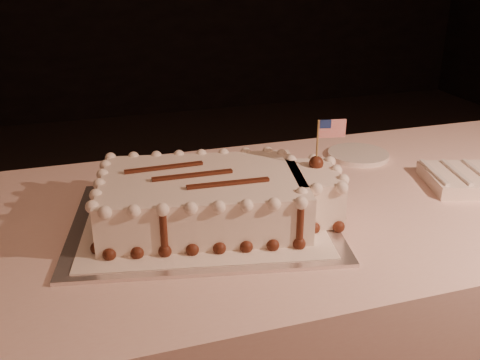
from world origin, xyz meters
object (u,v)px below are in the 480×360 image
object	(u,v)px
napkin_stack	(477,179)
side_plate	(358,155)
banquet_table	(291,334)
cake_board	(204,221)
sheet_cake	(217,197)

from	to	relation	value
napkin_stack	side_plate	bearing A→B (deg)	124.72
banquet_table	napkin_stack	world-z (taller)	napkin_stack
cake_board	sheet_cake	world-z (taller)	sheet_cake
cake_board	napkin_stack	xyz separation A→B (m)	(0.68, -0.01, 0.01)
banquet_table	cake_board	distance (m)	0.44
side_plate	napkin_stack	bearing A→B (deg)	-55.28
banquet_table	napkin_stack	xyz separation A→B (m)	(0.45, -0.04, 0.39)
sheet_cake	napkin_stack	xyz separation A→B (m)	(0.65, -0.00, -0.04)
banquet_table	sheet_cake	xyz separation A→B (m)	(-0.20, -0.04, 0.43)
banquet_table	cake_board	size ratio (longest dim) A/B	4.42
napkin_stack	sheet_cake	bearing A→B (deg)	179.78
banquet_table	side_plate	size ratio (longest dim) A/B	14.43
banquet_table	sheet_cake	bearing A→B (deg)	-168.41
sheet_cake	napkin_stack	world-z (taller)	sheet_cake
cake_board	sheet_cake	size ratio (longest dim) A/B	1.02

